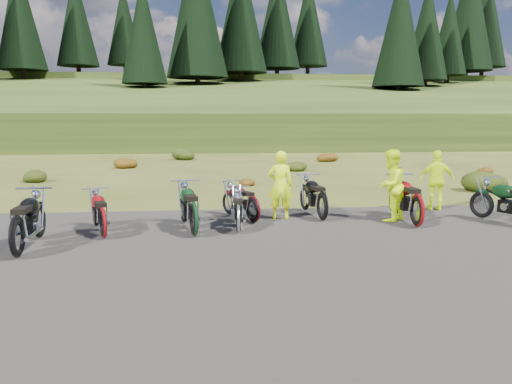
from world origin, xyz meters
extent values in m
plane|color=#364115|center=(0.00, 0.00, 0.00)|extent=(300.00, 300.00, 0.00)
cube|color=black|center=(0.00, -2.00, 0.00)|extent=(20.00, 12.00, 0.04)
cube|color=#253612|center=(0.00, 110.00, 0.00)|extent=(300.00, 90.00, 9.17)
cylinder|color=black|center=(-27.00, 63.00, 8.28)|extent=(0.70, 0.70, 2.20)
cone|color=black|center=(-27.00, 63.00, 16.68)|extent=(6.60, 6.60, 15.00)
cylinder|color=black|center=(-21.00, 69.00, 9.48)|extent=(0.70, 0.70, 2.20)
cone|color=black|center=(-21.00, 69.00, 17.38)|extent=(6.16, 6.16, 14.00)
cylinder|color=black|center=(-15.00, 75.00, 10.27)|extent=(0.70, 0.70, 2.20)
cone|color=black|center=(-15.00, 75.00, 17.67)|extent=(5.72, 5.72, 13.00)
cylinder|color=black|center=(-9.00, 50.00, 5.69)|extent=(0.70, 0.70, 2.20)
cone|color=black|center=(-9.00, 50.00, 12.59)|extent=(5.28, 5.28, 12.00)
cylinder|color=black|center=(-3.00, 56.00, 6.88)|extent=(0.70, 0.70, 2.20)
cone|color=black|center=(-3.00, 56.00, 16.78)|extent=(7.92, 7.92, 18.00)
cylinder|color=black|center=(3.00, 62.00, 8.08)|extent=(0.70, 0.70, 2.20)
cone|color=black|center=(3.00, 62.00, 17.48)|extent=(7.48, 7.48, 17.00)
cylinder|color=black|center=(9.00, 68.00, 9.28)|extent=(0.70, 0.70, 2.20)
cone|color=black|center=(9.00, 68.00, 18.18)|extent=(7.04, 7.04, 16.00)
cylinder|color=black|center=(15.00, 74.00, 10.27)|extent=(0.70, 0.70, 2.20)
cone|color=black|center=(15.00, 74.00, 18.67)|extent=(6.60, 6.60, 15.00)
cylinder|color=black|center=(21.00, 49.00, 5.49)|extent=(0.70, 0.70, 2.20)
cone|color=black|center=(21.00, 49.00, 13.39)|extent=(6.16, 6.16, 14.00)
cylinder|color=black|center=(27.00, 55.00, 6.68)|extent=(0.70, 0.70, 2.20)
cone|color=black|center=(27.00, 55.00, 14.08)|extent=(5.72, 5.72, 13.00)
cylinder|color=black|center=(33.00, 61.00, 7.88)|extent=(0.70, 0.70, 2.20)
cone|color=black|center=(33.00, 61.00, 14.78)|extent=(5.28, 5.28, 12.00)
cylinder|color=black|center=(39.00, 67.00, 9.08)|extent=(0.70, 0.70, 2.20)
cone|color=black|center=(39.00, 67.00, 18.98)|extent=(7.92, 7.92, 18.00)
cylinder|color=black|center=(45.00, 73.00, 10.27)|extent=(0.70, 0.70, 2.20)
cone|color=black|center=(45.00, 73.00, 19.67)|extent=(7.48, 7.48, 17.00)
ellipsoid|color=#22320C|center=(-9.10, 11.30, 0.31)|extent=(1.03, 1.03, 0.61)
ellipsoid|color=#692E0D|center=(-6.20, 16.60, 0.38)|extent=(1.30, 1.30, 0.77)
ellipsoid|color=#22320C|center=(-3.30, 21.90, 0.46)|extent=(1.56, 1.56, 0.92)
ellipsoid|color=#692E0D|center=(-0.40, 9.20, 0.23)|extent=(0.77, 0.77, 0.45)
ellipsoid|color=#22320C|center=(2.50, 14.50, 0.31)|extent=(1.03, 1.03, 0.61)
ellipsoid|color=#692E0D|center=(5.40, 19.80, 0.38)|extent=(1.30, 1.30, 0.77)
ellipsoid|color=#22320C|center=(8.30, 7.10, 0.46)|extent=(1.56, 1.56, 0.92)
ellipsoid|color=#692E0D|center=(11.20, 12.40, 0.23)|extent=(0.77, 0.77, 0.45)
imported|color=#D0F10C|center=(0.02, 2.53, 0.89)|extent=(0.71, 0.52, 1.78)
imported|color=#D0F10C|center=(2.77, 2.03, 0.92)|extent=(1.12, 1.11, 1.83)
imported|color=#D0F10C|center=(4.65, 3.40, 0.85)|extent=(1.06, 0.59, 1.70)
camera|label=1|loc=(-1.85, -10.13, 2.63)|focal=35.00mm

